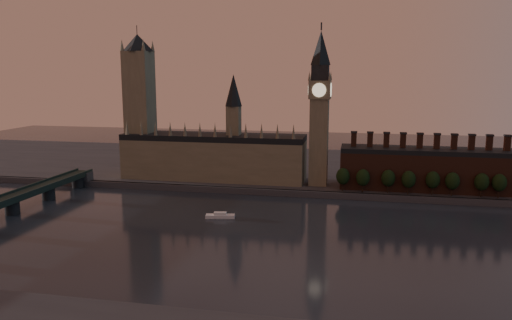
{
  "coord_description": "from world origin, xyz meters",
  "views": [
    {
      "loc": [
        35.13,
        -222.99,
        79.0
      ],
      "look_at": [
        -21.79,
        55.0,
        29.28
      ],
      "focal_mm": 35.0,
      "sensor_mm": 36.0,
      "label": 1
    }
  ],
  "objects": [
    {
      "name": "embankment_tree_7",
      "position": [
        120.35,
        94.96,
        13.47
      ],
      "size": [
        8.6,
        8.6,
        14.88
      ],
      "color": "black",
      "rests_on": "north_bank"
    },
    {
      "name": "big_ben",
      "position": [
        10.0,
        110.0,
        56.83
      ],
      "size": [
        15.0,
        15.0,
        107.0
      ],
      "color": "#81775C",
      "rests_on": "north_bank"
    },
    {
      "name": "embankment_tree_4",
      "position": [
        82.03,
        95.34,
        13.47
      ],
      "size": [
        8.6,
        8.6,
        14.88
      ],
      "color": "black",
      "rests_on": "north_bank"
    },
    {
      "name": "embankment_tree_1",
      "position": [
        39.6,
        93.71,
        13.47
      ],
      "size": [
        8.6,
        8.6,
        14.88
      ],
      "color": "black",
      "rests_on": "north_bank"
    },
    {
      "name": "embankment_tree_0",
      "position": [
        26.99,
        95.05,
        13.47
      ],
      "size": [
        8.6,
        8.6,
        14.88
      ],
      "color": "black",
      "rests_on": "north_bank"
    },
    {
      "name": "river_boat",
      "position": [
        -37.53,
        33.28,
        1.22
      ],
      "size": [
        16.5,
        7.25,
        3.19
      ],
      "rotation": [
        0.0,
        0.0,
        0.17
      ],
      "color": "silver",
      "rests_on": "ground"
    },
    {
      "name": "ground",
      "position": [
        0.0,
        0.0,
        0.0
      ],
      "size": [
        900.0,
        900.0,
        0.0
      ],
      "primitive_type": "plane",
      "color": "black",
      "rests_on": "ground"
    },
    {
      "name": "chimney_block",
      "position": [
        80.0,
        110.0,
        17.82
      ],
      "size": [
        110.0,
        25.0,
        37.0
      ],
      "color": "#4F2A1E",
      "rests_on": "north_bank"
    },
    {
      "name": "victoria_tower",
      "position": [
        -120.0,
        115.0,
        59.09
      ],
      "size": [
        24.0,
        24.0,
        108.0
      ],
      "color": "#81775C",
      "rests_on": "north_bank"
    },
    {
      "name": "embankment_tree_3",
      "position": [
        67.46,
        93.86,
        13.47
      ],
      "size": [
        8.6,
        8.6,
        14.88
      ],
      "color": "black",
      "rests_on": "north_bank"
    },
    {
      "name": "embankment_tree_6",
      "position": [
        110.45,
        95.17,
        13.47
      ],
      "size": [
        8.6,
        8.6,
        14.88
      ],
      "color": "black",
      "rests_on": "north_bank"
    },
    {
      "name": "north_bank",
      "position": [
        0.0,
        178.04,
        2.0
      ],
      "size": [
        900.0,
        182.0,
        4.0
      ],
      "color": "#424246",
      "rests_on": "ground"
    },
    {
      "name": "embankment_tree_5",
      "position": [
        93.44,
        94.5,
        13.47
      ],
      "size": [
        8.6,
        8.6,
        14.88
      ],
      "color": "black",
      "rests_on": "north_bank"
    },
    {
      "name": "embankment_tree_2",
      "position": [
        55.21,
        95.04,
        13.47
      ],
      "size": [
        8.6,
        8.6,
        14.88
      ],
      "color": "black",
      "rests_on": "north_bank"
    },
    {
      "name": "palace_of_westminster",
      "position": [
        -64.41,
        114.91,
        21.63
      ],
      "size": [
        130.0,
        30.3,
        74.0
      ],
      "color": "#81775C",
      "rests_on": "north_bank"
    }
  ]
}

